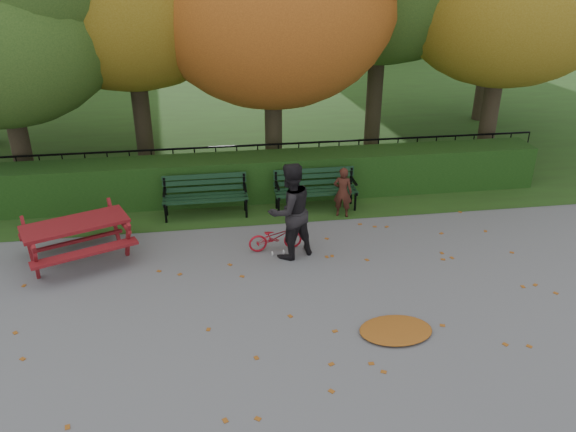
{
  "coord_description": "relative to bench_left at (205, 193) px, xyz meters",
  "views": [
    {
      "loc": [
        -1.19,
        -7.5,
        5.23
      ],
      "look_at": [
        0.13,
        1.29,
        1.0
      ],
      "focal_mm": 35.0,
      "sensor_mm": 36.0,
      "label": 1
    }
  ],
  "objects": [
    {
      "name": "bench_right",
      "position": [
        2.4,
        0.0,
        0.0
      ],
      "size": [
        1.8,
        0.57,
        0.88
      ],
      "color": "black",
      "rests_on": "ground"
    },
    {
      "name": "ground",
      "position": [
        1.3,
        -3.7,
        -0.52
      ],
      "size": [
        90.0,
        90.0,
        0.0
      ],
      "primitive_type": "plane",
      "color": "slate",
      "rests_on": "ground"
    },
    {
      "name": "iron_fence",
      "position": [
        1.3,
        1.6,
        0.02
      ],
      "size": [
        14.0,
        0.04,
        1.02
      ],
      "color": "black",
      "rests_on": "ground"
    },
    {
      "name": "adult",
      "position": [
        1.53,
        -2.05,
        0.4
      ],
      "size": [
        1.1,
        1.01,
        1.84
      ],
      "primitive_type": "imported",
      "rotation": [
        0.0,
        0.0,
        3.57
      ],
      "color": "black",
      "rests_on": "ground"
    },
    {
      "name": "leaf_scatter",
      "position": [
        1.3,
        -3.4,
        -0.51
      ],
      "size": [
        9.0,
        5.7,
        0.01
      ],
      "primitive_type": null,
      "color": "maroon",
      "rests_on": "ground"
    },
    {
      "name": "bench_left",
      "position": [
        0.0,
        0.0,
        0.0
      ],
      "size": [
        1.8,
        0.57,
        0.88
      ],
      "color": "black",
      "rests_on": "ground"
    },
    {
      "name": "hedge",
      "position": [
        1.3,
        0.8,
        -0.02
      ],
      "size": [
        13.0,
        0.9,
        1.0
      ],
      "primitive_type": "cube",
      "color": "black",
      "rests_on": "ground"
    },
    {
      "name": "leaf_pile",
      "position": [
        2.74,
        -4.62,
        -0.48
      ],
      "size": [
        1.31,
        1.1,
        0.08
      ],
      "primitive_type": "ellipsoid",
      "rotation": [
        0.0,
        0.0,
        -0.34
      ],
      "color": "maroon",
      "rests_on": "ground"
    },
    {
      "name": "grass_strip",
      "position": [
        1.3,
        10.3,
        -0.51
      ],
      "size": [
        90.0,
        90.0,
        0.0
      ],
      "primitive_type": "plane",
      "color": "#223A15",
      "rests_on": "ground"
    },
    {
      "name": "child",
      "position": [
        2.9,
        -0.5,
        0.04
      ],
      "size": [
        0.47,
        0.4,
        1.11
      ],
      "primitive_type": "imported",
      "rotation": [
        0.0,
        0.0,
        2.77
      ],
      "color": "#3B1A13",
      "rests_on": "ground"
    },
    {
      "name": "bicycle",
      "position": [
        1.28,
        -1.79,
        -0.25
      ],
      "size": [
        1.06,
        0.46,
        0.54
      ],
      "primitive_type": "imported",
      "rotation": [
        0.0,
        0.0,
        1.66
      ],
      "color": "#A40F1C",
      "rests_on": "ground"
    },
    {
      "name": "picnic_table",
      "position": [
        -2.35,
        -1.65,
        0.09
      ],
      "size": [
        2.25,
        2.06,
        0.89
      ],
      "rotation": [
        0.0,
        0.0,
        0.39
      ],
      "color": "maroon",
      "rests_on": "ground"
    }
  ]
}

